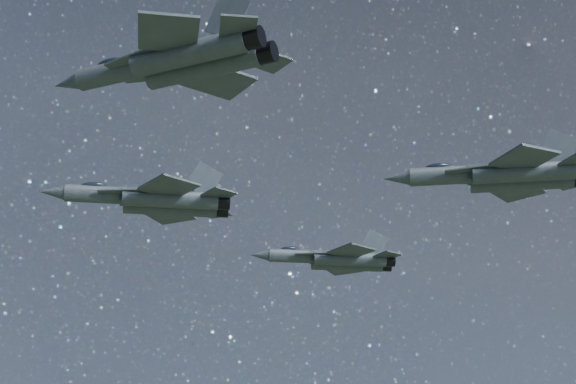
{
  "coord_description": "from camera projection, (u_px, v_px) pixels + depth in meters",
  "views": [
    {
      "loc": [
        7.11,
        -74.6,
        119.04
      ],
      "look_at": [
        0.97,
        3.03,
        150.19
      ],
      "focal_mm": 55.0,
      "sensor_mm": 36.0,
      "label": 1
    }
  ],
  "objects": [
    {
      "name": "jet_right",
      "position": [
        179.0,
        61.0,
        63.99
      ],
      "size": [
        19.01,
        12.73,
        4.81
      ],
      "rotation": [
        0.0,
        0.0,
        -0.33
      ],
      "color": "#323A3F"
    },
    {
      "name": "jet_lead",
      "position": [
        155.0,
        200.0,
        88.42
      ],
      "size": [
        19.89,
        13.63,
        4.99
      ],
      "rotation": [
        0.0,
        0.0,
        0.22
      ],
      "color": "#323A3F"
    },
    {
      "name": "jet_left",
      "position": [
        337.0,
        259.0,
        103.46
      ],
      "size": [
        17.88,
        12.34,
        4.49
      ],
      "rotation": [
        0.0,
        0.0,
        0.18
      ],
      "color": "#323A3F"
    },
    {
      "name": "jet_slot",
      "position": [
        505.0,
        175.0,
        80.26
      ],
      "size": [
        19.19,
        13.57,
        4.86
      ],
      "rotation": [
        0.0,
        0.0,
        -0.06
      ],
      "color": "#323A3F"
    }
  ]
}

